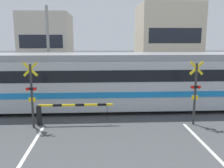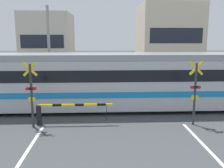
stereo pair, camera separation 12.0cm
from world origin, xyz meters
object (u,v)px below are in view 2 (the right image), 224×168
(crossing_barrier_near, at_px, (59,110))
(crossing_signal_right, at_px, (195,90))
(pedestrian, at_px, (97,81))
(commuter_train, at_px, (67,80))
(crossing_barrier_far, at_px, (148,87))
(crossing_signal_left, at_px, (31,92))

(crossing_barrier_near, distance_m, crossing_signal_right, 6.69)
(crossing_barrier_near, bearing_deg, pedestrian, 76.54)
(commuter_train, relative_size, crossing_signal_right, 6.63)
(commuter_train, distance_m, crossing_barrier_far, 6.07)
(crossing_signal_right, distance_m, pedestrian, 9.16)
(crossing_barrier_far, distance_m, crossing_signal_right, 5.91)
(pedestrian, bearing_deg, crossing_signal_right, -58.00)
(crossing_signal_left, height_order, crossing_signal_right, same)
(commuter_train, xyz_separation_m, crossing_barrier_near, (-0.09, -2.63, -1.03))
(crossing_barrier_near, relative_size, pedestrian, 2.33)
(crossing_barrier_far, bearing_deg, pedestrian, 150.73)
(crossing_signal_left, bearing_deg, crossing_signal_right, 0.00)
(commuter_train, xyz_separation_m, pedestrian, (1.68, 4.77, -0.86))
(crossing_barrier_near, bearing_deg, commuter_train, 88.05)
(commuter_train, bearing_deg, crossing_signal_left, -113.38)
(crossing_barrier_near, relative_size, crossing_signal_right, 1.19)
(crossing_signal_right, bearing_deg, crossing_signal_left, 180.00)
(commuter_train, relative_size, pedestrian, 13.03)
(crossing_signal_right, bearing_deg, pedestrian, 122.00)
(pedestrian, bearing_deg, crossing_signal_left, -110.97)
(crossing_barrier_near, distance_m, crossing_signal_left, 1.59)
(crossing_barrier_far, relative_size, pedestrian, 2.33)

